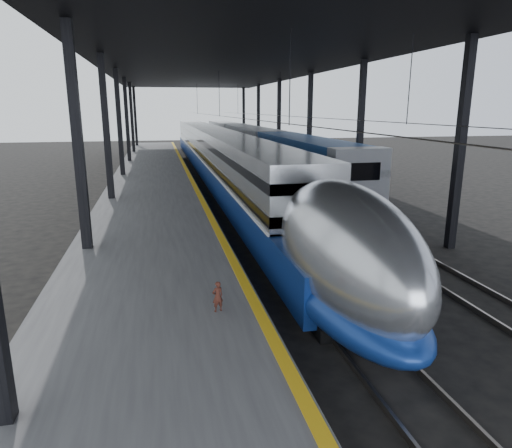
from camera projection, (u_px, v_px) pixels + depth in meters
name	position (u px, v px, depth m)	size (l,w,h in m)	color
ground	(269.00, 315.00, 13.85)	(160.00, 160.00, 0.00)	black
platform	(153.00, 190.00, 31.96)	(6.00, 80.00, 1.00)	#4C4C4F
yellow_strip	(193.00, 182.00, 32.41)	(0.30, 80.00, 0.01)	gold
rails	(264.00, 192.00, 33.70)	(6.52, 80.00, 0.16)	slate
canopy	(227.00, 62.00, 30.94)	(18.00, 75.00, 9.47)	black
tgv_train	(218.00, 158.00, 39.07)	(2.97, 65.20, 4.26)	#ABAEB3
second_train	(253.00, 147.00, 48.92)	(3.01, 56.05, 4.15)	navy
child	(218.00, 296.00, 11.68)	(0.30, 0.19, 0.81)	#4A2218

